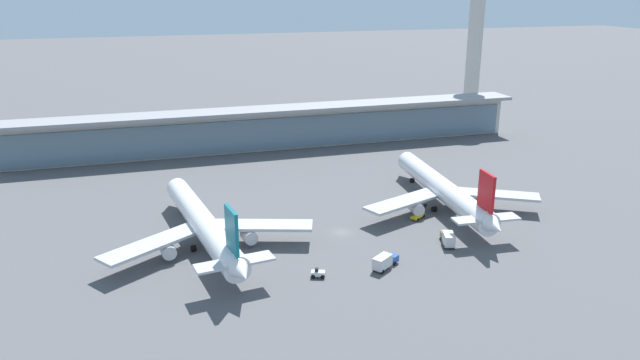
% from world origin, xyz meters
% --- Properties ---
extents(ground_plane, '(1200.00, 1200.00, 0.00)m').
position_xyz_m(ground_plane, '(0.00, 0.00, 0.00)').
color(ground_plane, '#515154').
extents(airliner_left_stand, '(48.33, 63.37, 16.89)m').
position_xyz_m(airliner_left_stand, '(-32.59, 1.62, 5.32)').
color(airliner_left_stand, white).
rests_on(airliner_left_stand, ground).
extents(airliner_centre_stand, '(48.67, 63.47, 16.89)m').
position_xyz_m(airliner_centre_stand, '(31.28, 7.46, 5.32)').
color(airliner_centre_stand, white).
rests_on(airliner_centre_stand, ground).
extents(service_truck_near_nose_olive, '(4.49, 7.65, 3.10)m').
position_xyz_m(service_truck_near_nose_olive, '(21.10, -14.13, 1.69)').
color(service_truck_near_nose_olive, olive).
rests_on(service_truck_near_nose_olive, ground).
extents(service_truck_under_wing_white, '(3.28, 2.62, 2.05)m').
position_xyz_m(service_truck_under_wing_white, '(-12.24, -20.84, 0.87)').
color(service_truck_under_wing_white, silver).
rests_on(service_truck_under_wing_white, ground).
extents(service_truck_mid_apron_blue, '(7.29, 6.09, 3.10)m').
position_xyz_m(service_truck_mid_apron_blue, '(2.35, -21.06, 1.69)').
color(service_truck_mid_apron_blue, '#234C9E').
rests_on(service_truck_mid_apron_blue, ground).
extents(service_truck_by_tail_yellow, '(6.27, 5.14, 2.70)m').
position_xyz_m(service_truck_by_tail_yellow, '(21.83, 2.78, 0.81)').
color(service_truck_by_tail_yellow, yellow).
rests_on(service_truck_by_tail_yellow, ground).
extents(terminal_building, '(191.07, 12.80, 15.20)m').
position_xyz_m(terminal_building, '(0.00, 81.42, 7.87)').
color(terminal_building, beige).
rests_on(terminal_building, ground).
extents(control_tower, '(12.00, 12.00, 78.99)m').
position_xyz_m(control_tower, '(97.70, 107.65, 42.94)').
color(control_tower, beige).
rests_on(control_tower, ground).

